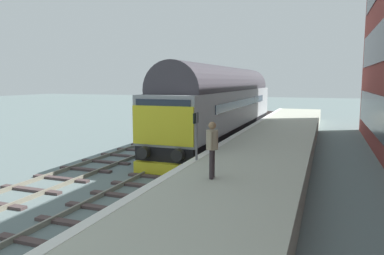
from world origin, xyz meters
name	(u,v)px	position (x,y,z in m)	size (l,w,h in m)	color
ground_plane	(186,162)	(0.00, 0.00, 0.00)	(140.00, 140.00, 0.00)	slate
track_main	(186,161)	(0.00, 0.00, 0.05)	(2.50, 60.00, 0.15)	gray
track_adjacent_west	(123,155)	(-3.42, 0.00, 0.06)	(2.50, 60.00, 0.15)	gray
station_platform	(263,157)	(3.60, 0.00, 0.50)	(4.00, 44.00, 1.01)	#B3B7A4
diesel_locomotive	(224,102)	(0.00, 6.52, 2.48)	(2.74, 18.68, 4.68)	black
platform_number_sign	(196,129)	(1.84, -3.78, 2.13)	(0.10, 0.44, 1.67)	slate
waiting_passenger	(212,144)	(3.08, -5.88, 1.99)	(0.38, 0.51, 1.64)	#342B2F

